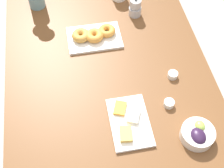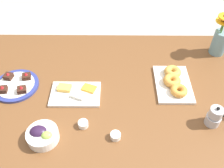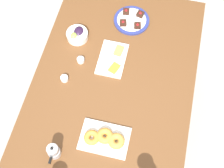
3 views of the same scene
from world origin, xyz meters
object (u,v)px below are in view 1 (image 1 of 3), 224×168
at_px(moka_pot, 135,8).
at_px(jam_cup_honey, 173,75).
at_px(dining_table, 112,98).
at_px(croissant_platter, 94,36).
at_px(cheese_platter, 129,122).
at_px(jam_cup_berry, 169,103).
at_px(grape_bowl, 198,134).

bearing_deg(moka_pot, jam_cup_honey, -169.56).
height_order(dining_table, moka_pot, moka_pot).
bearing_deg(croissant_platter, cheese_platter, -171.51).
bearing_deg(dining_table, cheese_platter, -167.90).
height_order(jam_cup_honey, moka_pot, moka_pot).
bearing_deg(moka_pot, jam_cup_berry, -177.95).
relative_size(dining_table, grape_bowl, 11.19).
distance_m(grape_bowl, moka_pot, 0.79).
distance_m(cheese_platter, moka_pot, 0.69).
height_order(croissant_platter, jam_cup_honey, croissant_platter).
height_order(croissant_platter, jam_cup_berry, croissant_platter).
relative_size(dining_table, jam_cup_berry, 33.33).
xyz_separation_m(jam_cup_honey, jam_cup_berry, (-0.15, 0.06, 0.00)).
height_order(dining_table, jam_cup_honey, jam_cup_honey).
bearing_deg(jam_cup_berry, croissant_platter, 30.49).
xyz_separation_m(cheese_platter, jam_cup_honey, (0.21, -0.26, 0.00)).
bearing_deg(moka_pot, dining_table, 155.65).
height_order(dining_table, grape_bowl, grape_bowl).
height_order(dining_table, croissant_platter, croissant_platter).
bearing_deg(jam_cup_honey, moka_pot, 10.44).
height_order(cheese_platter, croissant_platter, croissant_platter).
relative_size(jam_cup_honey, moka_pot, 0.40).
distance_m(dining_table, jam_cup_berry, 0.29).
distance_m(dining_table, cheese_platter, 0.22).
xyz_separation_m(dining_table, jam_cup_honey, (0.02, -0.30, 0.10)).
relative_size(jam_cup_honey, jam_cup_berry, 1.00).
xyz_separation_m(croissant_platter, jam_cup_berry, (-0.47, -0.28, -0.01)).
relative_size(dining_table, cheese_platter, 6.15).
height_order(jam_cup_honey, jam_cup_berry, same).
height_order(dining_table, cheese_platter, cheese_platter).
bearing_deg(dining_table, jam_cup_berry, -119.26).
distance_m(dining_table, croissant_platter, 0.35).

